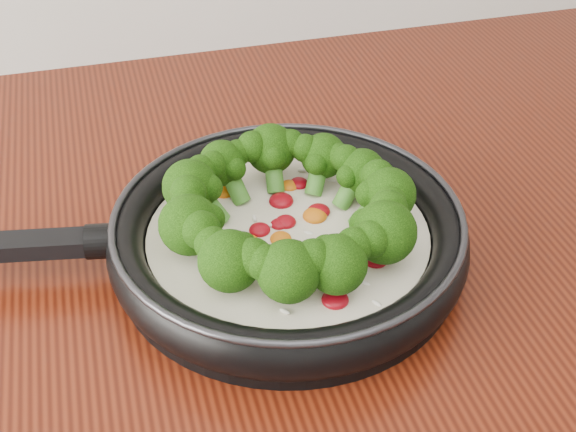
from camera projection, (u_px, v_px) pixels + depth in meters
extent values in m
cylinder|color=black|center=(288.00, 255.00, 0.68)|extent=(0.35, 0.35, 0.01)
torus|color=black|center=(288.00, 235.00, 0.67)|extent=(0.37, 0.37, 0.03)
torus|color=#2D2D33|center=(288.00, 216.00, 0.66)|extent=(0.36, 0.36, 0.01)
cube|color=black|center=(6.00, 247.00, 0.65)|extent=(0.19, 0.06, 0.02)
cylinder|color=black|center=(103.00, 241.00, 0.65)|extent=(0.03, 0.04, 0.03)
cylinder|color=white|center=(288.00, 241.00, 0.67)|extent=(0.29, 0.29, 0.02)
ellipsoid|color=maroon|center=(279.00, 224.00, 0.67)|extent=(0.02, 0.02, 0.01)
ellipsoid|color=maroon|center=(286.00, 222.00, 0.68)|extent=(0.02, 0.02, 0.01)
ellipsoid|color=orange|center=(224.00, 191.00, 0.71)|extent=(0.02, 0.02, 0.01)
ellipsoid|color=maroon|center=(260.00, 230.00, 0.67)|extent=(0.02, 0.02, 0.01)
ellipsoid|color=maroon|center=(319.00, 211.00, 0.69)|extent=(0.03, 0.03, 0.01)
ellipsoid|color=orange|center=(281.00, 239.00, 0.66)|extent=(0.02, 0.02, 0.01)
ellipsoid|color=maroon|center=(375.00, 260.00, 0.64)|extent=(0.03, 0.03, 0.01)
ellipsoid|color=maroon|center=(272.00, 252.00, 0.64)|extent=(0.02, 0.02, 0.01)
ellipsoid|color=orange|center=(250.00, 241.00, 0.65)|extent=(0.02, 0.02, 0.01)
ellipsoid|color=maroon|center=(335.00, 300.00, 0.60)|extent=(0.03, 0.03, 0.01)
ellipsoid|color=maroon|center=(379.00, 211.00, 0.69)|extent=(0.02, 0.02, 0.01)
ellipsoid|color=orange|center=(315.00, 216.00, 0.68)|extent=(0.03, 0.03, 0.01)
ellipsoid|color=maroon|center=(210.00, 215.00, 0.68)|extent=(0.03, 0.03, 0.01)
ellipsoid|color=maroon|center=(281.00, 201.00, 0.70)|extent=(0.03, 0.03, 0.01)
ellipsoid|color=orange|center=(289.00, 186.00, 0.72)|extent=(0.02, 0.02, 0.01)
ellipsoid|color=maroon|center=(299.00, 183.00, 0.72)|extent=(0.02, 0.02, 0.01)
ellipsoid|color=white|center=(302.00, 170.00, 0.74)|extent=(0.01, 0.01, 0.00)
ellipsoid|color=white|center=(377.00, 303.00, 0.60)|extent=(0.01, 0.01, 0.00)
ellipsoid|color=white|center=(320.00, 274.00, 0.62)|extent=(0.01, 0.01, 0.00)
ellipsoid|color=white|center=(236.00, 279.00, 0.62)|extent=(0.01, 0.01, 0.00)
ellipsoid|color=white|center=(197.00, 191.00, 0.71)|extent=(0.01, 0.01, 0.00)
ellipsoid|color=white|center=(285.00, 311.00, 0.59)|extent=(0.01, 0.01, 0.00)
ellipsoid|color=white|center=(255.00, 218.00, 0.68)|extent=(0.00, 0.01, 0.00)
ellipsoid|color=white|center=(353.00, 263.00, 0.63)|extent=(0.01, 0.01, 0.00)
ellipsoid|color=white|center=(253.00, 226.00, 0.67)|extent=(0.01, 0.01, 0.00)
ellipsoid|color=white|center=(291.00, 248.00, 0.65)|extent=(0.01, 0.01, 0.00)
ellipsoid|color=white|center=(271.00, 225.00, 0.67)|extent=(0.01, 0.01, 0.00)
ellipsoid|color=white|center=(180.00, 225.00, 0.68)|extent=(0.01, 0.01, 0.00)
ellipsoid|color=white|center=(332.00, 181.00, 0.73)|extent=(0.01, 0.01, 0.00)
ellipsoid|color=white|center=(233.00, 194.00, 0.71)|extent=(0.01, 0.01, 0.00)
ellipsoid|color=white|center=(274.00, 169.00, 0.74)|extent=(0.01, 0.01, 0.00)
ellipsoid|color=white|center=(364.00, 209.00, 0.69)|extent=(0.01, 0.01, 0.00)
ellipsoid|color=white|center=(275.00, 220.00, 0.68)|extent=(0.01, 0.01, 0.00)
ellipsoid|color=white|center=(285.00, 235.00, 0.66)|extent=(0.01, 0.01, 0.00)
ellipsoid|color=white|center=(316.00, 287.00, 0.61)|extent=(0.01, 0.01, 0.00)
ellipsoid|color=white|center=(222.00, 214.00, 0.68)|extent=(0.01, 0.01, 0.00)
ellipsoid|color=white|center=(308.00, 233.00, 0.67)|extent=(0.01, 0.01, 0.00)
ellipsoid|color=white|center=(380.00, 196.00, 0.71)|extent=(0.01, 0.01, 0.00)
ellipsoid|color=white|center=(365.00, 284.00, 0.61)|extent=(0.01, 0.01, 0.00)
cylinder|color=#519831|center=(367.00, 213.00, 0.67)|extent=(0.04, 0.02, 0.04)
sphere|color=black|center=(389.00, 195.00, 0.66)|extent=(0.06, 0.06, 0.05)
sphere|color=black|center=(378.00, 176.00, 0.67)|extent=(0.03, 0.03, 0.03)
sphere|color=black|center=(390.00, 202.00, 0.64)|extent=(0.03, 0.03, 0.03)
sphere|color=black|center=(369.00, 194.00, 0.65)|extent=(0.03, 0.03, 0.02)
cylinder|color=#519831|center=(348.00, 192.00, 0.69)|extent=(0.03, 0.03, 0.03)
sphere|color=black|center=(362.00, 171.00, 0.69)|extent=(0.05, 0.05, 0.04)
sphere|color=black|center=(346.00, 159.00, 0.69)|extent=(0.03, 0.03, 0.03)
sphere|color=black|center=(371.00, 175.00, 0.68)|extent=(0.03, 0.03, 0.02)
sphere|color=black|center=(348.00, 176.00, 0.68)|extent=(0.02, 0.02, 0.02)
cylinder|color=#519831|center=(317.00, 179.00, 0.71)|extent=(0.03, 0.03, 0.03)
sphere|color=black|center=(323.00, 156.00, 0.71)|extent=(0.05, 0.05, 0.04)
sphere|color=black|center=(305.00, 148.00, 0.71)|extent=(0.03, 0.03, 0.03)
sphere|color=black|center=(338.00, 156.00, 0.70)|extent=(0.03, 0.03, 0.03)
sphere|color=black|center=(317.00, 163.00, 0.70)|extent=(0.02, 0.02, 0.02)
cylinder|color=#519831|center=(274.00, 174.00, 0.71)|extent=(0.02, 0.03, 0.04)
sphere|color=black|center=(271.00, 149.00, 0.72)|extent=(0.06, 0.06, 0.05)
sphere|color=black|center=(253.00, 147.00, 0.70)|extent=(0.03, 0.03, 0.03)
sphere|color=black|center=(290.00, 144.00, 0.71)|extent=(0.03, 0.03, 0.03)
sphere|color=black|center=(274.00, 157.00, 0.70)|extent=(0.03, 0.03, 0.02)
cylinder|color=#519831|center=(235.00, 186.00, 0.70)|extent=(0.03, 0.04, 0.04)
sphere|color=black|center=(222.00, 163.00, 0.70)|extent=(0.05, 0.05, 0.04)
sphere|color=black|center=(212.00, 165.00, 0.68)|extent=(0.03, 0.03, 0.03)
sphere|color=black|center=(238.00, 153.00, 0.70)|extent=(0.03, 0.03, 0.02)
sphere|color=black|center=(234.00, 169.00, 0.69)|extent=(0.02, 0.02, 0.02)
cylinder|color=#519831|center=(211.00, 207.00, 0.67)|extent=(0.04, 0.03, 0.04)
sphere|color=black|center=(190.00, 187.00, 0.66)|extent=(0.06, 0.06, 0.05)
sphere|color=black|center=(188.00, 192.00, 0.64)|extent=(0.04, 0.04, 0.03)
sphere|color=black|center=(201.00, 171.00, 0.67)|extent=(0.03, 0.03, 0.03)
sphere|color=black|center=(209.00, 188.00, 0.66)|extent=(0.03, 0.03, 0.02)
cylinder|color=#519831|center=(210.00, 236.00, 0.64)|extent=(0.03, 0.02, 0.03)
sphere|color=black|center=(189.00, 225.00, 0.63)|extent=(0.06, 0.06, 0.05)
sphere|color=black|center=(201.00, 230.00, 0.61)|extent=(0.04, 0.04, 0.03)
sphere|color=black|center=(188.00, 205.00, 0.64)|extent=(0.04, 0.04, 0.03)
sphere|color=black|center=(210.00, 219.00, 0.63)|extent=(0.03, 0.03, 0.03)
cylinder|color=#519831|center=(243.00, 265.00, 0.61)|extent=(0.03, 0.03, 0.03)
sphere|color=black|center=(229.00, 261.00, 0.59)|extent=(0.06, 0.06, 0.05)
sphere|color=black|center=(253.00, 258.00, 0.58)|extent=(0.04, 0.04, 0.03)
sphere|color=black|center=(212.00, 244.00, 0.60)|extent=(0.03, 0.03, 0.03)
sphere|color=black|center=(242.00, 247.00, 0.60)|extent=(0.03, 0.03, 0.03)
cylinder|color=#519831|center=(289.00, 273.00, 0.60)|extent=(0.02, 0.04, 0.04)
sphere|color=black|center=(289.00, 271.00, 0.58)|extent=(0.06, 0.06, 0.05)
sphere|color=black|center=(313.00, 259.00, 0.58)|extent=(0.04, 0.04, 0.03)
sphere|color=black|center=(264.00, 262.00, 0.58)|extent=(0.03, 0.03, 0.03)
sphere|color=black|center=(289.00, 255.00, 0.59)|extent=(0.03, 0.03, 0.03)
cylinder|color=#519831|center=(326.00, 268.00, 0.61)|extent=(0.02, 0.03, 0.04)
sphere|color=black|center=(337.00, 264.00, 0.59)|extent=(0.06, 0.06, 0.05)
sphere|color=black|center=(354.00, 246.00, 0.59)|extent=(0.04, 0.04, 0.03)
sphere|color=black|center=(314.00, 262.00, 0.58)|extent=(0.03, 0.03, 0.03)
sphere|color=black|center=(326.00, 249.00, 0.60)|extent=(0.03, 0.03, 0.02)
cylinder|color=#519831|center=(363.00, 243.00, 0.63)|extent=(0.04, 0.04, 0.04)
sphere|color=black|center=(385.00, 232.00, 0.61)|extent=(0.06, 0.06, 0.05)
sphere|color=black|center=(388.00, 210.00, 0.63)|extent=(0.04, 0.04, 0.03)
sphere|color=black|center=(371.00, 239.00, 0.60)|extent=(0.04, 0.04, 0.03)
sphere|color=black|center=(365.00, 224.00, 0.62)|extent=(0.03, 0.03, 0.03)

